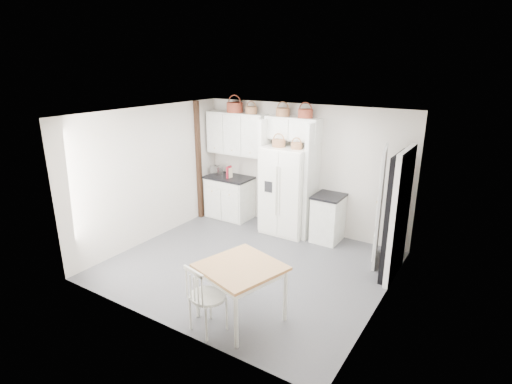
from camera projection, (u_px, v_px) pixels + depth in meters
The scene contains 28 objects.
floor at pixel (249, 265), 6.94m from camera, with size 4.50×4.50×0.00m, color #474649.
ceiling at pixel (248, 114), 6.14m from camera, with size 4.50×4.50×0.00m, color white.
wall_back at pixel (302, 168), 8.15m from camera, with size 4.50×4.50×0.00m, color beige.
wall_left at pixel (151, 175), 7.69m from camera, with size 4.00×4.00×0.00m, color beige.
wall_right at pixel (387, 222), 5.39m from camera, with size 4.00×4.00×0.00m, color beige.
refrigerator at pixel (287, 190), 8.07m from camera, with size 0.92×0.74×1.79m, color white.
base_cab_left at pixel (230, 198), 9.00m from camera, with size 0.98×0.62×0.91m, color silver.
base_cab_right at pixel (328, 219), 7.79m from camera, with size 0.51×0.61×0.90m, color silver.
dining_table at pixel (241, 292), 5.38m from camera, with size 0.97×0.97×0.80m, color #9E5B29.
windsor_chair at pixel (208, 296), 5.11m from camera, with size 0.49×0.44×1.00m, color silver.
counter_left at pixel (229, 177), 8.85m from camera, with size 1.03×0.66×0.04m, color black.
counter_right at pixel (329, 196), 7.65m from camera, with size 0.55×0.65×0.04m, color black.
toaster at pixel (217, 170), 9.00m from camera, with size 0.28×0.16×0.19m, color silver.
cookbook_red at pixel (229, 172), 8.72m from camera, with size 0.04×0.17×0.26m, color maroon.
cookbook_cream at pixel (230, 173), 8.72m from camera, with size 0.03×0.14×0.22m, color beige.
basket_upper_b at pixel (235, 107), 8.45m from camera, with size 0.36×0.36×0.21m, color maroon.
basket_upper_c at pixel (251, 110), 8.24m from camera, with size 0.25×0.25×0.14m, color brown.
basket_bridge_a at pixel (283, 112), 7.86m from camera, with size 0.28×0.28×0.16m, color brown.
basket_bridge_b at pixel (305, 113), 7.61m from camera, with size 0.29×0.29×0.17m, color maroon.
basket_fridge_a at pixel (279, 143), 7.78m from camera, with size 0.27×0.27×0.14m, color brown.
basket_fridge_b at pixel (297, 146), 7.58m from camera, with size 0.22×0.22×0.12m, color brown.
upper_cabinet at pixel (237, 134), 8.59m from camera, with size 1.40×0.34×0.90m, color silver.
bridge_cabinet at pixel (293, 129), 7.84m from camera, with size 1.12×0.34×0.45m, color silver.
fridge_panel_left at pixel (267, 174), 8.29m from camera, with size 0.08×0.60×2.30m, color silver.
fridge_panel_right at pixel (312, 182), 7.77m from camera, with size 0.08×0.60×2.30m, color silver.
trim_post at pixel (199, 161), 8.75m from camera, with size 0.09×0.09×2.60m, color black.
doorway_void at pixel (397, 217), 6.33m from camera, with size 0.18×0.85×2.05m, color black.
door_slab at pixel (380, 207), 6.78m from camera, with size 0.80×0.04×2.05m, color white.
Camera 1 is at (3.44, -5.18, 3.34)m, focal length 28.00 mm.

